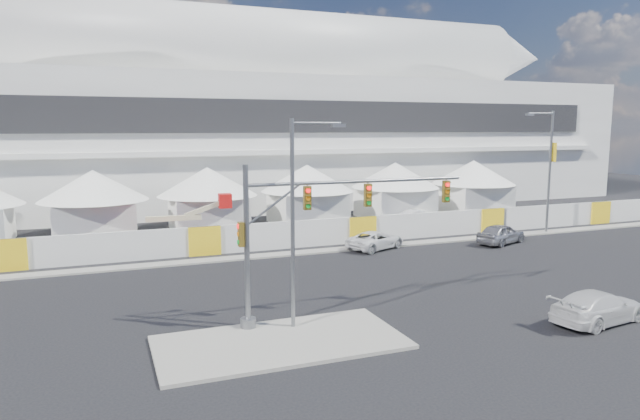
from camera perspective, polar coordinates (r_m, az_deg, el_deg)
name	(u,v)px	position (r m, az deg, el deg)	size (l,w,h in m)	color
ground	(378,306)	(28.68, 5.87, -9.53)	(160.00, 160.00, 0.00)	black
median_island	(281,342)	(23.87, -3.97, -13.05)	(10.00, 5.00, 0.15)	gray
far_curb	(526,234)	(49.86, 19.94, -2.25)	(80.00, 1.20, 0.12)	gray
stadium	(286,121)	(69.11, -3.41, 8.86)	(80.00, 24.80, 21.98)	silver
tent_row	(259,192)	(50.30, -6.12, 1.85)	(53.40, 8.40, 5.40)	white
hoarding_fence	(362,230)	(43.66, 4.23, -1.96)	(70.00, 0.25, 2.00)	silver
scaffold_tower	(562,148)	(84.06, 23.00, 5.77)	(4.40, 4.40, 12.00)	#595B60
sedan_silver	(501,234)	(45.13, 17.65, -2.28)	(4.56, 1.84, 1.55)	#A1A1A5
pickup_curb	(376,240)	(41.47, 5.59, -3.00)	(4.72, 2.18, 1.31)	white
pickup_near	(598,307)	(28.89, 26.07, -8.70)	(5.06, 2.06, 1.47)	silver
lot_car_a	(419,217)	(52.41, 9.91, -0.71)	(4.03, 1.41, 1.33)	silver
traffic_mast	(300,233)	(25.05, -2.04, -2.28)	(10.92, 0.69, 7.06)	gray
streetlight_median	(298,209)	(24.22, -2.24, 0.08)	(2.48, 0.25, 8.97)	slate
streetlight_curb	(548,163)	(50.41, 21.83, 4.38)	(2.98, 0.67, 10.06)	slate
boom_lift	(167,233)	(43.54, -15.10, -2.23)	(7.52, 1.99, 3.79)	red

